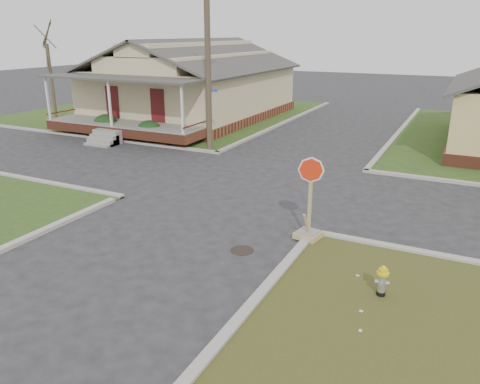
% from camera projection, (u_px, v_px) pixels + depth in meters
% --- Properties ---
extents(ground, '(120.00, 120.00, 0.00)m').
position_uv_depth(ground, '(184.00, 230.00, 14.05)').
color(ground, '#272729').
rests_on(ground, ground).
extents(verge_far_left, '(19.00, 19.00, 0.05)m').
position_uv_depth(verge_far_left, '(168.00, 112.00, 34.77)').
color(verge_far_left, '#29491A').
rests_on(verge_far_left, ground).
extents(curbs, '(80.00, 40.00, 0.12)m').
position_uv_depth(curbs, '(253.00, 184.00, 18.29)').
color(curbs, '#A6A096').
rests_on(curbs, ground).
extents(manhole, '(0.64, 0.64, 0.01)m').
position_uv_depth(manhole, '(242.00, 250.00, 12.70)').
color(manhole, black).
rests_on(manhole, ground).
extents(corner_house, '(10.10, 15.50, 5.30)m').
position_uv_depth(corner_house, '(192.00, 85.00, 31.66)').
color(corner_house, brown).
rests_on(corner_house, ground).
extents(utility_pole, '(1.80, 0.28, 9.00)m').
position_uv_depth(utility_pole, '(208.00, 54.00, 21.86)').
color(utility_pole, '#403525').
rests_on(utility_pole, ground).
extents(tree_far_left, '(0.22, 0.22, 4.90)m').
position_uv_depth(tree_far_left, '(52.00, 82.00, 30.98)').
color(tree_far_left, '#403525').
rests_on(tree_far_left, verge_far_left).
extents(fire_hydrant, '(0.27, 0.27, 0.73)m').
position_uv_depth(fire_hydrant, '(382.00, 279.00, 10.33)').
color(fire_hydrant, black).
rests_on(fire_hydrant, ground).
extents(stop_sign, '(0.68, 0.66, 2.39)m').
position_uv_depth(stop_sign, '(309.00, 221.00, 13.22)').
color(stop_sign, tan).
rests_on(stop_sign, ground).
extents(hedge_left, '(1.50, 1.23, 1.15)m').
position_uv_depth(hedge_left, '(106.00, 125.00, 26.67)').
color(hedge_left, '#143613').
rests_on(hedge_left, verge_far_left).
extents(hedge_right, '(1.44, 1.18, 1.10)m').
position_uv_depth(hedge_right, '(149.00, 130.00, 25.24)').
color(hedge_right, '#143613').
rests_on(hedge_right, verge_far_left).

